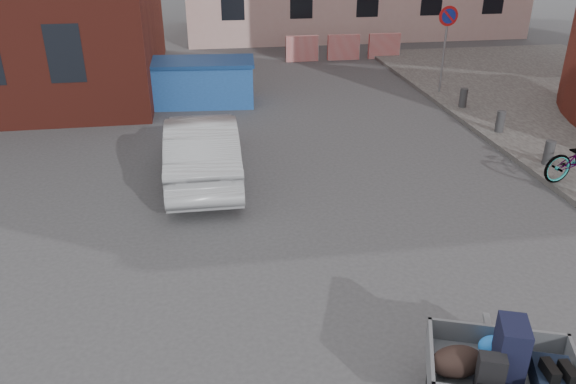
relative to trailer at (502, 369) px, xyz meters
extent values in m
plane|color=#38383A|center=(-1.45, 2.94, -0.61)|extent=(120.00, 120.00, 0.00)
cylinder|color=gray|center=(4.55, 12.44, 0.81)|extent=(0.07, 0.07, 2.60)
cylinder|color=red|center=(4.55, 12.42, 1.86)|extent=(0.60, 0.03, 0.60)
cylinder|color=navy|center=(4.55, 12.40, 1.86)|extent=(0.44, 0.03, 0.44)
cylinder|color=#3A3A3D|center=(4.55, 6.34, -0.21)|extent=(0.22, 0.22, 0.55)
cylinder|color=#3A3A3D|center=(4.55, 8.54, -0.21)|extent=(0.22, 0.22, 0.55)
cylinder|color=#3A3A3D|center=(4.55, 10.74, -0.21)|extent=(0.22, 0.22, 0.55)
cube|color=red|center=(1.05, 17.94, -0.11)|extent=(1.30, 0.18, 1.00)
cube|color=red|center=(2.75, 17.94, -0.11)|extent=(1.30, 0.18, 1.00)
cube|color=red|center=(4.45, 17.94, -0.11)|extent=(1.30, 0.18, 1.00)
cube|color=slate|center=(0.01, 0.00, -0.15)|extent=(1.88, 1.58, 0.08)
cube|color=slate|center=(-0.72, 0.26, 0.03)|extent=(0.41, 1.05, 0.28)
cube|color=slate|center=(0.19, 0.49, 0.03)|extent=(1.52, 0.58, 0.28)
cube|color=slate|center=(0.32, 0.84, -0.21)|extent=(0.31, 0.69, 0.06)
cube|color=black|center=(0.07, 0.03, 0.24)|extent=(0.44, 0.53, 0.70)
cube|color=black|center=(0.45, -0.27, 0.02)|extent=(0.58, 0.70, 0.25)
ellipsoid|color=black|center=(-0.48, 0.12, 0.07)|extent=(0.69, 0.54, 0.36)
cube|color=black|center=(-0.24, -0.18, 0.13)|extent=(0.32, 0.26, 0.48)
ellipsoid|color=blue|center=(0.08, 0.34, 0.01)|extent=(0.44, 0.41, 0.24)
cube|color=black|center=(0.35, -0.29, 0.21)|extent=(0.13, 0.28, 0.13)
cube|color=black|center=(0.52, -0.35, 0.21)|extent=(0.13, 0.28, 0.13)
cube|color=#2252A2|center=(-3.01, 12.70, 0.01)|extent=(3.20, 1.78, 1.23)
cube|color=navy|center=(-3.01, 12.70, 0.68)|extent=(3.31, 1.89, 0.10)
imported|color=#989B9F|center=(-3.11, 7.05, 0.09)|extent=(1.47, 4.22, 1.39)
camera|label=1|loc=(-3.07, -4.28, 4.45)|focal=35.00mm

